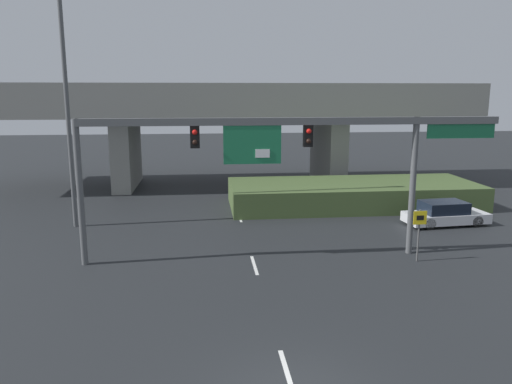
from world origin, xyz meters
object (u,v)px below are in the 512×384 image
(signal_gantry, at_px, (283,144))
(highway_light_pole_near, at_px, (64,57))
(parked_sedan_near_right, at_px, (445,214))
(speed_limit_sign, at_px, (419,228))

(signal_gantry, bearing_deg, highway_light_pole_near, 148.37)
(parked_sedan_near_right, bearing_deg, speed_limit_sign, -130.50)
(highway_light_pole_near, relative_size, parked_sedan_near_right, 3.71)
(speed_limit_sign, height_order, parked_sedan_near_right, speed_limit_sign)
(signal_gantry, relative_size, parked_sedan_near_right, 3.91)
(speed_limit_sign, bearing_deg, signal_gantry, 168.92)
(signal_gantry, xyz_separation_m, highway_light_pole_near, (-10.64, 6.56, 4.03))
(speed_limit_sign, relative_size, parked_sedan_near_right, 0.49)
(highway_light_pole_near, bearing_deg, speed_limit_sign, -24.99)
(signal_gantry, relative_size, highway_light_pole_near, 1.05)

